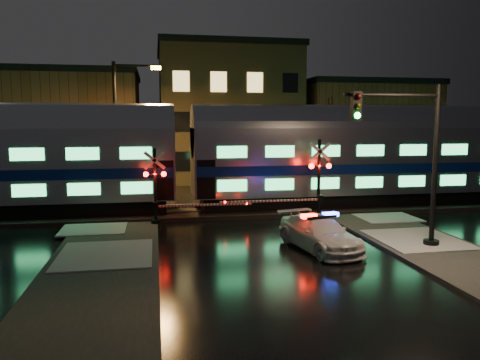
# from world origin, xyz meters

# --- Properties ---
(ground) EXTENTS (120.00, 120.00, 0.00)m
(ground) POSITION_xyz_m (0.00, 0.00, 0.00)
(ground) COLOR black
(ground) RESTS_ON ground
(ballast) EXTENTS (90.00, 4.20, 0.24)m
(ballast) POSITION_xyz_m (0.00, 5.00, 0.12)
(ballast) COLOR black
(ballast) RESTS_ON ground
(sidewalk_left) EXTENTS (4.00, 20.00, 0.12)m
(sidewalk_left) POSITION_xyz_m (-6.50, -6.00, 0.06)
(sidewalk_left) COLOR #2D2D2D
(sidewalk_left) RESTS_ON ground
(sidewalk_right) EXTENTS (4.00, 20.00, 0.12)m
(sidewalk_right) POSITION_xyz_m (6.50, -6.00, 0.06)
(sidewalk_right) COLOR #2D2D2D
(sidewalk_right) RESTS_ON ground
(building_left) EXTENTS (14.00, 10.00, 9.00)m
(building_left) POSITION_xyz_m (-13.00, 22.00, 4.50)
(building_left) COLOR brown
(building_left) RESTS_ON ground
(building_mid) EXTENTS (12.00, 11.00, 11.50)m
(building_mid) POSITION_xyz_m (2.00, 22.50, 5.75)
(building_mid) COLOR brown
(building_mid) RESTS_ON ground
(building_right) EXTENTS (12.00, 10.00, 8.50)m
(building_right) POSITION_xyz_m (15.00, 22.00, 4.25)
(building_right) COLOR brown
(building_right) RESTS_ON ground
(train) EXTENTS (51.00, 3.12, 5.92)m
(train) POSITION_xyz_m (-3.02, 5.00, 3.38)
(train) COLOR black
(train) RESTS_ON ballast
(police_car) EXTENTS (2.75, 4.89, 1.50)m
(police_car) POSITION_xyz_m (1.96, -3.32, 0.68)
(police_car) COLOR silver
(police_car) RESTS_ON ground
(crossing_signal_right) EXTENTS (6.03, 0.67, 4.27)m
(crossing_signal_right) POSITION_xyz_m (3.60, 2.31, 1.77)
(crossing_signal_right) COLOR black
(crossing_signal_right) RESTS_ON ground
(crossing_signal_left) EXTENTS (5.48, 0.64, 3.88)m
(crossing_signal_left) POSITION_xyz_m (-4.23, 2.30, 1.60)
(crossing_signal_left) COLOR black
(crossing_signal_left) RESTS_ON ground
(traffic_light) EXTENTS (4.30, 0.74, 6.66)m
(traffic_light) POSITION_xyz_m (5.54, -3.96, 3.54)
(traffic_light) COLOR black
(traffic_light) RESTS_ON ground
(streetlight) EXTENTS (2.96, 0.31, 8.84)m
(streetlight) POSITION_xyz_m (-6.63, 9.00, 5.10)
(streetlight) COLOR black
(streetlight) RESTS_ON ground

